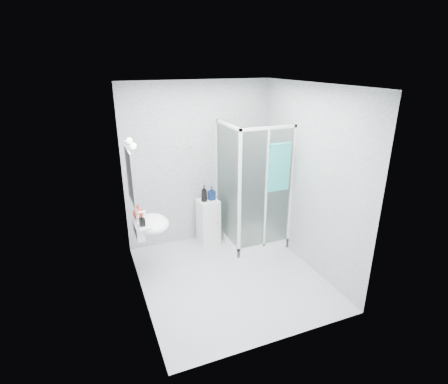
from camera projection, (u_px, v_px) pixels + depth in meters
name	position (u px, v px, depth m)	size (l,w,h in m)	color
room	(231.00, 191.00, 4.47)	(2.40, 2.60, 2.60)	#BABFC1
shower_enclosure	(250.00, 219.00, 5.67)	(0.90, 0.95, 2.00)	white
wall_basin	(150.00, 224.00, 4.69)	(0.46, 0.56, 0.35)	white
mirror	(130.00, 176.00, 4.37)	(0.02, 0.60, 0.70)	white
vanity_lights	(131.00, 143.00, 4.24)	(0.10, 0.40, 0.08)	silver
wall_hooks	(184.00, 147.00, 5.36)	(0.23, 0.06, 0.03)	silver
storage_cabinet	(208.00, 222.00, 5.73)	(0.34, 0.35, 0.76)	white
hand_towel	(279.00, 166.00, 5.07)	(0.34, 0.05, 0.72)	teal
shampoo_bottle_a	(204.00, 193.00, 5.52)	(0.10, 0.10, 0.26)	black
shampoo_bottle_b	(212.00, 193.00, 5.59)	(0.10, 0.10, 0.22)	#0D204F
soap_dispenser_orange	(138.00, 211.00, 4.71)	(0.15, 0.15, 0.19)	#B62B15
soap_dispenser_black	(142.00, 220.00, 4.47)	(0.07, 0.07, 0.16)	black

